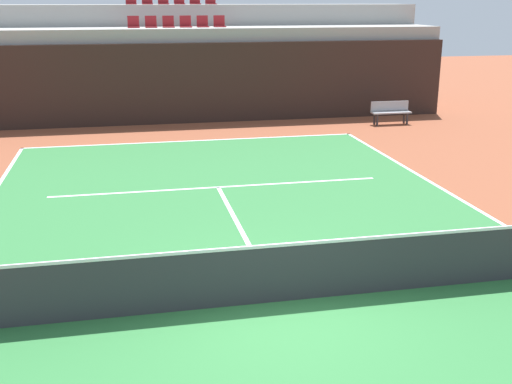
# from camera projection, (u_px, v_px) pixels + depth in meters

# --- Properties ---
(ground_plane) EXTENTS (80.00, 80.00, 0.00)m
(ground_plane) POSITION_uv_depth(u_px,v_px,m) (279.00, 302.00, 9.91)
(ground_plane) COLOR brown
(court_surface) EXTENTS (11.00, 24.00, 0.01)m
(court_surface) POSITION_uv_depth(u_px,v_px,m) (279.00, 302.00, 9.90)
(court_surface) COLOR #2D7238
(court_surface) RESTS_ON ground_plane
(baseline_far) EXTENTS (11.00, 0.10, 0.00)m
(baseline_far) POSITION_uv_depth(u_px,v_px,m) (194.00, 141.00, 21.09)
(baseline_far) COLOR white
(baseline_far) RESTS_ON court_surface
(service_line_far) EXTENTS (8.26, 0.10, 0.00)m
(service_line_far) POSITION_uv_depth(u_px,v_px,m) (218.00, 187.00, 15.89)
(service_line_far) COLOR white
(service_line_far) RESTS_ON court_surface
(centre_service_line) EXTENTS (0.10, 6.40, 0.00)m
(centre_service_line) POSITION_uv_depth(u_px,v_px,m) (241.00, 231.00, 12.90)
(centre_service_line) COLOR white
(centre_service_line) RESTS_ON court_surface
(back_wall) EXTENTS (20.86, 0.30, 2.98)m
(back_wall) POSITION_uv_depth(u_px,v_px,m) (182.00, 84.00, 23.79)
(back_wall) COLOR black
(back_wall) RESTS_ON ground_plane
(stands_tier_lower) EXTENTS (20.86, 2.40, 3.48)m
(stands_tier_lower) POSITION_uv_depth(u_px,v_px,m) (179.00, 73.00, 24.98)
(stands_tier_lower) COLOR #9E9E99
(stands_tier_lower) RESTS_ON ground_plane
(stands_tier_upper) EXTENTS (20.86, 2.40, 4.32)m
(stands_tier_upper) POSITION_uv_depth(u_px,v_px,m) (174.00, 57.00, 27.10)
(stands_tier_upper) COLOR #9E9E99
(stands_tier_upper) RESTS_ON ground_plane
(seating_row_lower) EXTENTS (3.77, 0.44, 0.44)m
(seating_row_lower) POSITION_uv_depth(u_px,v_px,m) (177.00, 24.00, 24.52)
(seating_row_lower) COLOR maroon
(seating_row_lower) RESTS_ON stands_tier_lower
(seating_row_upper) EXTENTS (3.77, 0.44, 0.44)m
(seating_row_upper) POSITION_uv_depth(u_px,v_px,m) (171.00, 1.00, 26.52)
(seating_row_upper) COLOR maroon
(seating_row_upper) RESTS_ON stands_tier_upper
(tennis_net) EXTENTS (11.08, 0.08, 1.07)m
(tennis_net) POSITION_uv_depth(u_px,v_px,m) (279.00, 272.00, 9.76)
(tennis_net) COLOR black
(tennis_net) RESTS_ON court_surface
(player_bench) EXTENTS (1.50, 0.40, 0.85)m
(player_bench) POSITION_uv_depth(u_px,v_px,m) (391.00, 111.00, 23.84)
(player_bench) COLOR #99999E
(player_bench) RESTS_ON ground_plane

